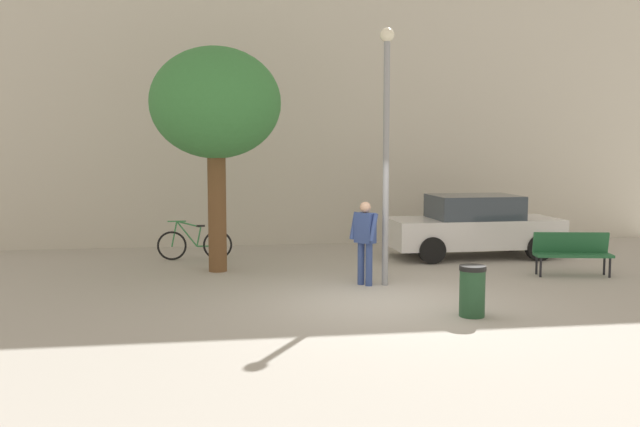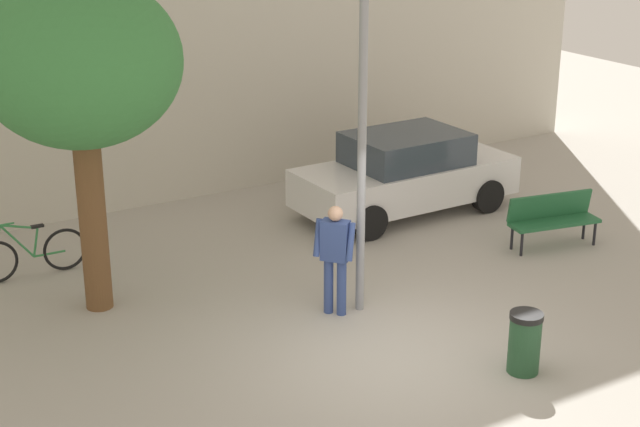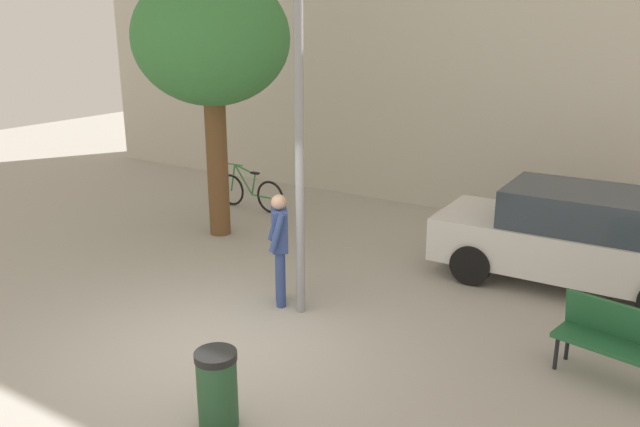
% 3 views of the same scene
% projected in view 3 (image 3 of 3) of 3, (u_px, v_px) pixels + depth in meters
% --- Properties ---
extents(ground_plane, '(36.00, 36.00, 0.00)m').
position_uv_depth(ground_plane, '(211.00, 347.00, 8.20)').
color(ground_plane, '#A8A399').
extents(lamppost, '(0.28, 0.28, 5.04)m').
position_uv_depth(lamppost, '(299.00, 104.00, 8.35)').
color(lamppost, gray).
rests_on(lamppost, ground_plane).
extents(person_by_lamppost, '(0.55, 0.60, 1.67)m').
position_uv_depth(person_by_lamppost, '(279.00, 242.00, 9.18)').
color(person_by_lamppost, '#334784').
rests_on(person_by_lamppost, ground_plane).
extents(park_bench, '(1.66, 0.77, 0.92)m').
position_uv_depth(park_bench, '(630.00, 341.00, 7.23)').
color(park_bench, '#236038').
rests_on(park_bench, ground_plane).
extents(plaza_tree, '(2.84, 2.84, 4.90)m').
position_uv_depth(plaza_tree, '(211.00, 41.00, 11.49)').
color(plaza_tree, brown).
rests_on(plaza_tree, ground_plane).
extents(bicycle_green, '(1.81, 0.09, 0.97)m').
position_uv_depth(bicycle_green, '(250.00, 192.00, 14.06)').
color(bicycle_green, black).
rests_on(bicycle_green, ground_plane).
extents(parked_car_white, '(4.23, 1.87, 1.55)m').
position_uv_depth(parked_car_white, '(574.00, 238.00, 9.93)').
color(parked_car_white, silver).
rests_on(parked_car_white, ground_plane).
extents(trash_bin, '(0.43, 0.43, 0.84)m').
position_uv_depth(trash_bin, '(217.00, 389.00, 6.52)').
color(trash_bin, '#234C2D').
rests_on(trash_bin, ground_plane).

